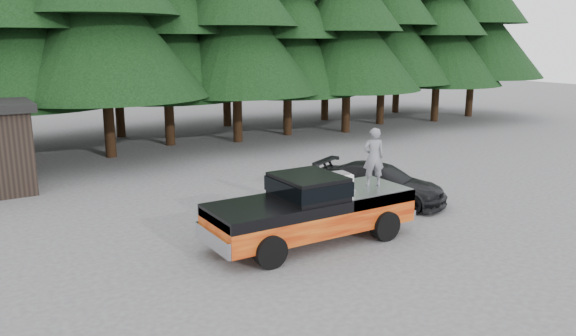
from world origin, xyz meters
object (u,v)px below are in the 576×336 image
pickup_truck (311,219)px  air_compressor (338,183)px  parked_car (380,183)px  man_on_bed (374,157)px

pickup_truck → air_compressor: size_ratio=8.99×
pickup_truck → parked_car: pickup_truck is taller
man_on_bed → pickup_truck: bearing=22.4°
pickup_truck → man_on_bed: (2.11, -0.07, 1.52)m
air_compressor → parked_car: size_ratio=0.15×
parked_car → air_compressor: bearing=-175.9°
pickup_truck → man_on_bed: man_on_bed is taller
pickup_truck → air_compressor: bearing=2.1°
pickup_truck → parked_car: (4.22, 2.00, -0.01)m
man_on_bed → parked_car: man_on_bed is taller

